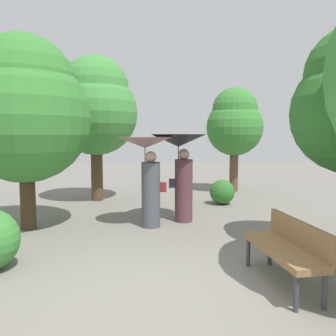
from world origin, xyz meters
The scene contains 8 objects.
ground_plane centered at (0.00, 0.00, 0.00)m, with size 40.00×40.00×0.00m, color slate.
person_left centered at (-0.42, 3.09, 1.33)m, with size 1.15×1.15×1.89m.
person_right centered at (0.27, 3.57, 1.42)m, with size 1.23×1.23×1.94m.
park_bench centered at (1.60, 0.30, 0.51)m, with size 0.75×1.56×0.83m.
tree_near_left centered at (-2.14, 6.03, 2.77)m, with size 2.43×2.43×4.21m.
tree_mid_left centered at (-2.86, 2.88, 2.46)m, with size 2.61×2.61×3.92m.
tree_far_back centered at (2.17, 7.73, 2.36)m, with size 1.90×1.90×3.52m.
bush_path_left centered at (1.47, 5.50, 0.35)m, with size 0.69×0.69×0.69m, color #2D6B28.
Camera 1 is at (0.15, -4.03, 1.93)m, focal length 36.93 mm.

